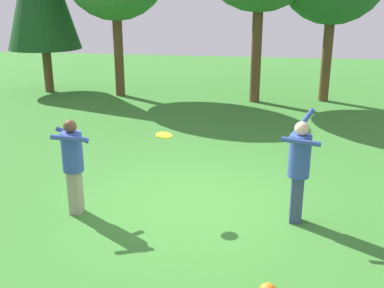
# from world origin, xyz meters

# --- Properties ---
(ground_plane) EXTENTS (40.00, 40.00, 0.00)m
(ground_plane) POSITION_xyz_m (0.00, 0.00, 0.00)
(ground_plane) COLOR #387A2D
(person_thrower) EXTENTS (0.59, 0.51, 1.86)m
(person_thrower) POSITION_xyz_m (1.75, -0.36, 1.00)
(person_thrower) COLOR #38476B
(person_thrower) RESTS_ON ground_plane
(person_catcher) EXTENTS (0.67, 0.61, 1.63)m
(person_catcher) POSITION_xyz_m (-1.88, -0.62, 0.96)
(person_catcher) COLOR gray
(person_catcher) RESTS_ON ground_plane
(frisbee) EXTENTS (0.36, 0.36, 0.05)m
(frisbee) POSITION_xyz_m (-0.44, -0.20, 1.31)
(frisbee) COLOR yellow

